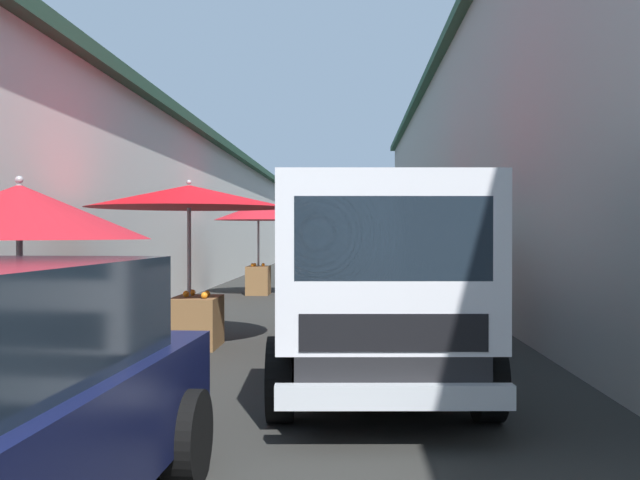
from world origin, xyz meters
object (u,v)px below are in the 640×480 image
(fruit_stall_near_left, at_px, (190,212))
(parked_scooter, at_px, (434,300))
(fruit_stall_far_left, at_px, (388,215))
(vendor_by_crates, at_px, (403,273))
(fruit_stall_mid_lane, at_px, (15,241))
(fruit_stall_far_right, at_px, (258,221))
(fruit_stall_near_right, at_px, (413,230))
(delivery_truck, at_px, (377,292))

(fruit_stall_near_left, distance_m, parked_scooter, 4.56)
(fruit_stall_far_left, relative_size, vendor_by_crates, 1.61)
(fruit_stall_mid_lane, distance_m, fruit_stall_far_left, 5.86)
(parked_scooter, bearing_deg, fruit_stall_far_right, 31.90)
(fruit_stall_far_right, distance_m, fruit_stall_near_right, 4.28)
(fruit_stall_near_left, relative_size, fruit_stall_near_right, 1.14)
(delivery_truck, relative_size, parked_scooter, 2.95)
(fruit_stall_mid_lane, bearing_deg, vendor_by_crates, -32.55)
(vendor_by_crates, bearing_deg, fruit_stall_near_right, -7.02)
(fruit_stall_near_right, bearing_deg, vendor_by_crates, 172.98)
(fruit_stall_near_right, bearing_deg, fruit_stall_far_right, 63.86)
(fruit_stall_far_left, bearing_deg, delivery_truck, 175.58)
(fruit_stall_near_left, relative_size, delivery_truck, 0.58)
(fruit_stall_mid_lane, height_order, delivery_truck, fruit_stall_mid_lane)
(fruit_stall_mid_lane, xyz_separation_m, fruit_stall_near_right, (10.34, -4.38, 0.16))
(fruit_stall_near_left, distance_m, delivery_truck, 4.23)
(fruit_stall_far_left, bearing_deg, vendor_by_crates, -13.40)
(fruit_stall_near_right, bearing_deg, delivery_truck, 173.17)
(fruit_stall_mid_lane, distance_m, fruit_stall_far_right, 12.24)
(fruit_stall_far_right, bearing_deg, fruit_stall_far_left, -158.45)
(fruit_stall_far_left, bearing_deg, fruit_stall_near_right, -8.58)
(fruit_stall_near_left, bearing_deg, parked_scooter, -58.94)
(fruit_stall_far_right, relative_size, fruit_stall_near_right, 0.96)
(delivery_truck, height_order, parked_scooter, delivery_truck)
(fruit_stall_far_right, xyz_separation_m, delivery_truck, (-11.67, -2.66, -0.89))
(vendor_by_crates, xyz_separation_m, parked_scooter, (0.03, -0.53, -0.47))
(fruit_stall_mid_lane, height_order, fruit_stall_near_left, fruit_stall_near_left)
(fruit_stall_mid_lane, bearing_deg, parked_scooter, -35.82)
(fruit_stall_near_left, bearing_deg, fruit_stall_near_right, -29.67)
(fruit_stall_near_left, height_order, fruit_stall_near_right, fruit_stall_near_left)
(fruit_stall_near_right, relative_size, fruit_stall_far_left, 0.99)
(fruit_stall_mid_lane, bearing_deg, fruit_stall_near_left, -10.01)
(fruit_stall_far_left, distance_m, vendor_by_crates, 1.69)
(parked_scooter, bearing_deg, fruit_stall_far_left, 148.63)
(fruit_stall_far_right, height_order, fruit_stall_near_left, fruit_stall_far_right)
(fruit_stall_far_right, xyz_separation_m, fruit_stall_far_left, (-7.55, -2.98, -0.05))
(fruit_stall_near_right, height_order, parked_scooter, fruit_stall_near_right)
(fruit_stall_near_right, bearing_deg, parked_scooter, 179.94)
(fruit_stall_near_left, distance_m, vendor_by_crates, 3.98)
(fruit_stall_far_left, xyz_separation_m, parked_scooter, (1.39, -0.85, -1.43))
(fruit_stall_far_right, xyz_separation_m, parked_scooter, (-6.16, -3.83, -1.48))
(fruit_stall_near_right, bearing_deg, fruit_stall_far_left, 171.42)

